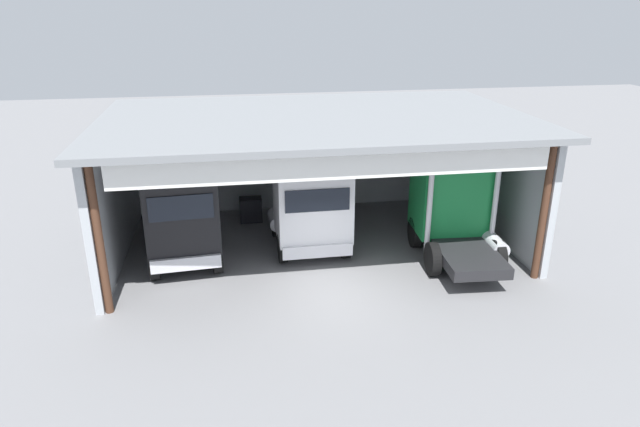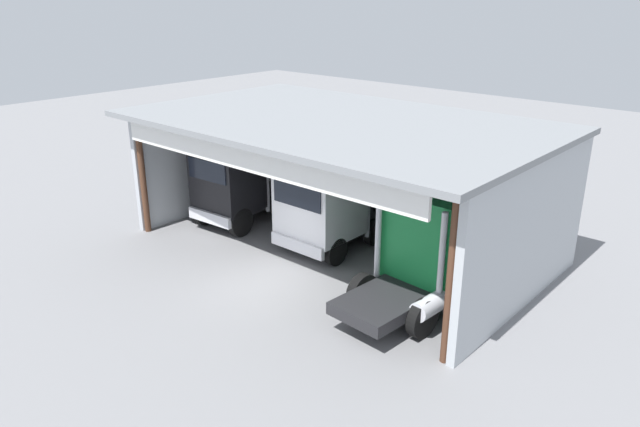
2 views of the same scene
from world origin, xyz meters
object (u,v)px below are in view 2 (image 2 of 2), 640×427
object	(u,v)px
truck_black_center_left_bay	(234,183)
oil_drum	(418,225)
truck_white_yard_outside	(325,205)
truck_green_center_right_bay	(427,249)
tool_cart	(340,203)

from	to	relation	value
truck_black_center_left_bay	oil_drum	world-z (taller)	truck_black_center_left_bay
truck_white_yard_outside	oil_drum	size ratio (longest dim) A/B	5.62
truck_white_yard_outside	oil_drum	bearing A→B (deg)	-118.26
truck_black_center_left_bay	oil_drum	distance (m)	7.50
truck_black_center_left_bay	truck_green_center_right_bay	bearing A→B (deg)	171.88
truck_black_center_left_bay	truck_green_center_right_bay	xyz separation A→B (m)	(9.36, -0.62, 0.06)
truck_green_center_right_bay	tool_cart	xyz separation A→B (m)	(-6.93, 4.36, -1.33)
tool_cart	truck_green_center_right_bay	bearing A→B (deg)	-32.18
truck_white_yard_outside	truck_green_center_right_bay	bearing A→B (deg)	167.21
oil_drum	truck_green_center_right_bay	bearing A→B (deg)	-55.60
truck_white_yard_outside	tool_cart	distance (m)	4.02
oil_drum	tool_cart	size ratio (longest dim) A/B	0.86
truck_white_yard_outside	oil_drum	world-z (taller)	truck_white_yard_outside
truck_white_yard_outside	truck_black_center_left_bay	bearing A→B (deg)	5.55
oil_drum	tool_cart	distance (m)	3.82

